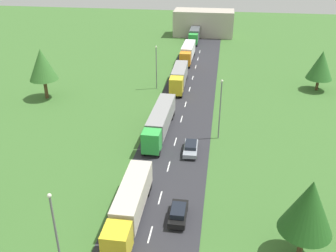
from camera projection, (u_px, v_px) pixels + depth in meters
name	position (u px, v px, depth m)	size (l,w,h in m)	color
road	(167.00, 172.00, 47.48)	(10.00, 140.00, 0.06)	#2B2B30
lane_marking_centre	(162.00, 191.00, 43.92)	(0.16, 121.40, 0.01)	white
truck_lead	(130.00, 204.00, 38.64)	(2.59, 12.70, 3.43)	yellow
truck_second	(160.00, 121.00, 56.04)	(2.70, 14.65, 3.50)	green
truck_third	(179.00, 77.00, 73.45)	(2.74, 12.31, 3.57)	yellow
truck_fourth	(188.00, 52.00, 88.95)	(2.59, 11.97, 3.69)	orange
truck_fifth	(195.00, 34.00, 105.63)	(2.61, 12.29, 3.59)	green
car_second	(178.00, 213.00, 39.22)	(1.79, 4.12, 1.55)	black
car_third	(191.00, 148.00, 51.49)	(1.97, 4.60, 1.35)	#8C939E
lamppost_lead	(56.00, 234.00, 30.66)	(0.36, 0.36, 9.02)	slate
lamppost_second	(220.00, 107.00, 53.32)	(0.36, 0.36, 9.09)	slate
lamppost_third	(156.00, 65.00, 71.54)	(0.36, 0.36, 8.44)	slate
tree_oak	(321.00, 65.00, 70.73)	(4.87, 4.87, 7.67)	#513823
tree_pine	(309.00, 207.00, 32.55)	(4.77, 4.77, 8.40)	#513823
tree_elm	(42.00, 65.00, 66.55)	(5.06, 5.06, 9.16)	#513823
distant_building	(204.00, 23.00, 111.39)	(17.39, 8.15, 7.35)	#B2A899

